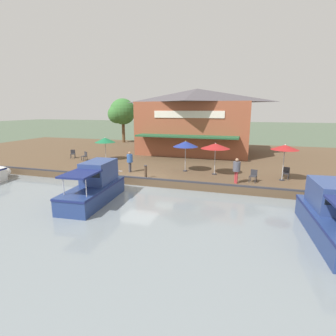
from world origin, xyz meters
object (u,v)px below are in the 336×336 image
patio_umbrella_back_row (285,147)px  cafe_chair_back_row_seat (253,175)px  waterfront_restaurant (197,120)px  motorboat_outer_channel (98,186)px  patio_umbrella_near_quay_edge (186,144)px  tree_behind_restaurant (121,112)px  motorboat_distant_upstream (334,215)px  person_at_quay_edge (237,168)px  cafe_chair_under_first_umbrella (73,153)px  cafe_chair_far_corner_seat (85,156)px  patio_umbrella_far_corner (215,146)px  person_mid_patio (130,159)px  cafe_chair_mid_patio (286,172)px  mooring_post (146,171)px  patio_umbrella_mid_patio_left (105,140)px

patio_umbrella_back_row → cafe_chair_back_row_seat: size_ratio=3.00×
waterfront_restaurant → motorboat_outer_channel: bearing=-9.2°
patio_umbrella_near_quay_edge → tree_behind_restaurant: size_ratio=0.38×
motorboat_distant_upstream → waterfront_restaurant: bearing=-151.2°
waterfront_restaurant → person_at_quay_edge: waterfront_restaurant is taller
cafe_chair_under_first_umbrella → cafe_chair_far_corner_seat: bearing=68.7°
patio_umbrella_far_corner → cafe_chair_back_row_seat: 3.57m
patio_umbrella_back_row → tree_behind_restaurant: 26.66m
patio_umbrella_far_corner → person_mid_patio: bearing=-80.0°
cafe_chair_back_row_seat → motorboat_outer_channel: motorboat_outer_channel is taller
patio_umbrella_back_row → cafe_chair_mid_patio: (-0.48, 0.28, -1.85)m
cafe_chair_back_row_seat → cafe_chair_far_corner_seat: (-3.37, -15.69, 0.00)m
cafe_chair_back_row_seat → tree_behind_restaurant: tree_behind_restaurant is taller
cafe_chair_under_first_umbrella → mooring_post: size_ratio=0.90×
mooring_post → patio_umbrella_mid_patio_left: bearing=-130.4°
motorboat_outer_channel → tree_behind_restaurant: size_ratio=0.94×
patio_umbrella_near_quay_edge → tree_behind_restaurant: (-15.82, -13.62, 2.26)m
patio_umbrella_far_corner → tree_behind_restaurant: 22.92m
tree_behind_restaurant → waterfront_restaurant: bearing=65.7°
cafe_chair_far_corner_seat → tree_behind_restaurant: tree_behind_restaurant is taller
tree_behind_restaurant → motorboat_distant_upstream: bearing=43.5°
cafe_chair_under_first_umbrella → person_mid_patio: bearing=64.7°
waterfront_restaurant → motorboat_outer_channel: (16.86, -2.73, -3.32)m
patio_umbrella_back_row → cafe_chair_back_row_seat: patio_umbrella_back_row is taller
cafe_chair_back_row_seat → person_at_quay_edge: size_ratio=0.50×
cafe_chair_back_row_seat → cafe_chair_far_corner_seat: size_ratio=1.00×
tree_behind_restaurant → cafe_chair_back_row_seat: bearing=46.9°
cafe_chair_mid_patio → cafe_chair_far_corner_seat: same height
patio_umbrella_near_quay_edge → waterfront_restaurant: bearing=-173.6°
patio_umbrella_near_quay_edge → patio_umbrella_far_corner: 2.44m
person_at_quay_edge → cafe_chair_under_first_umbrella: bearing=-106.2°
cafe_chair_far_corner_seat → mooring_post: size_ratio=0.90×
patio_umbrella_near_quay_edge → cafe_chair_back_row_seat: size_ratio=2.90×
patio_umbrella_back_row → cafe_chair_mid_patio: bearing=149.4°
person_at_quay_edge → tree_behind_restaurant: tree_behind_restaurant is taller
person_at_quay_edge → mooring_post: size_ratio=1.81×
person_mid_patio → cafe_chair_under_first_umbrella: bearing=-115.3°
waterfront_restaurant → cafe_chair_back_row_seat: bearing=28.0°
patio_umbrella_mid_patio_left → mooring_post: 8.64m
waterfront_restaurant → tree_behind_restaurant: size_ratio=1.92×
cafe_chair_back_row_seat → tree_behind_restaurant: (-17.60, -18.84, 3.99)m
waterfront_restaurant → patio_umbrella_far_corner: size_ratio=5.14×
waterfront_restaurant → mooring_post: size_ratio=13.25×
cafe_chair_far_corner_seat → patio_umbrella_far_corner: bearing=81.2°
person_at_quay_edge → motorboat_outer_channel: bearing=-62.2°
cafe_chair_mid_patio → person_mid_patio: size_ratio=0.52×
waterfront_restaurant → cafe_chair_mid_patio: (10.45, 8.59, -3.17)m
motorboat_distant_upstream → person_mid_patio: bearing=-115.1°
motorboat_outer_channel → cafe_chair_mid_patio: bearing=119.5°
patio_umbrella_mid_patio_left → patio_umbrella_near_quay_edge: patio_umbrella_near_quay_edge is taller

